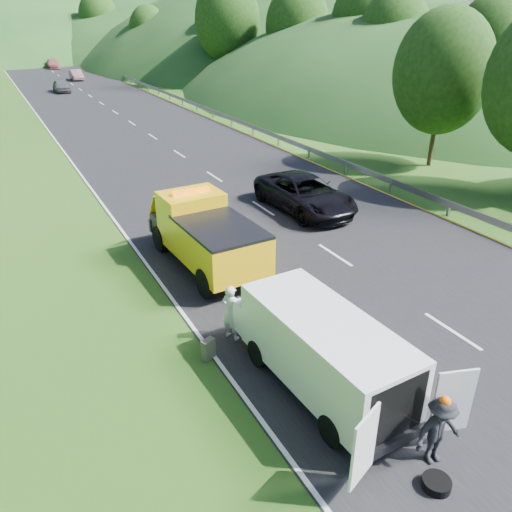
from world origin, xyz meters
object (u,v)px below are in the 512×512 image
tow_truck (205,233)px  suitcase (208,349)px  woman (232,338)px  child (285,366)px  passing_suv (304,210)px  white_van (320,348)px  worker (432,461)px  spare_tire (435,488)px

tow_truck → suitcase: tow_truck is taller
woman → child: size_ratio=1.69×
tow_truck → passing_suv: size_ratio=1.07×
tow_truck → woman: size_ratio=3.65×
white_van → passing_suv: (6.69, 11.00, -1.23)m
white_van → passing_suv: bearing=56.3°
white_van → passing_suv: size_ratio=1.03×
woman → worker: 6.43m
suitcase → passing_suv: size_ratio=0.10×
tow_truck → child: bearing=-96.8°
suitcase → spare_tire: suitcase is taller
spare_tire → passing_suv: passing_suv is taller
tow_truck → passing_suv: 7.40m
woman → white_van: bearing=171.3°
woman → suitcase: 1.20m
white_van → worker: bearing=-77.6°
passing_suv → tow_truck: bearing=-155.3°
white_van → spare_tire: 3.91m
tow_truck → child: (-0.49, -6.71, -1.32)m
white_van → spare_tire: white_van is taller
spare_tire → child: bearing=98.5°
child → spare_tire: child is taller
child → spare_tire: bearing=-52.9°
white_van → worker: 3.49m
tow_truck → white_van: tow_truck is taller
tow_truck → suitcase: 5.91m
spare_tire → passing_suv: bearing=66.7°
child → suitcase: size_ratio=1.66×
woman → spare_tire: bearing=163.9°
white_van → spare_tire: (0.38, -3.69, -1.23)m
white_van → woman: 3.39m
child → worker: bearing=-46.1°
worker → tow_truck: bearing=100.0°
white_van → spare_tire: bearing=-86.5°
white_van → tow_truck: bearing=86.4°
suitcase → spare_tire: bearing=-68.3°
worker → suitcase: worker is taller
tow_truck → child: size_ratio=6.17×
passing_suv → worker: bearing=-114.0°
passing_suv → child: bearing=-126.8°
tow_truck → white_van: size_ratio=1.03×
white_van → passing_suv: 12.93m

